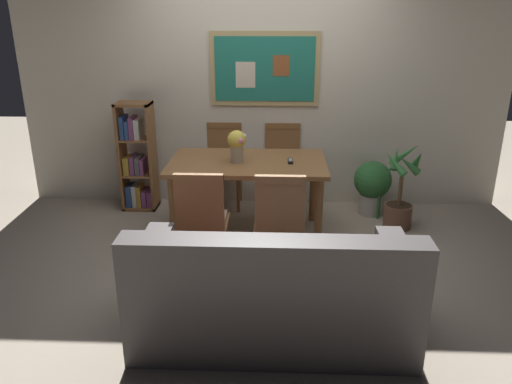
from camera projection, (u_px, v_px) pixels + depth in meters
name	position (u px, v px, depth m)	size (l,w,h in m)	color
ground_plane	(256.00, 261.00, 4.35)	(12.00, 12.00, 0.00)	tan
wall_back_with_painting	(262.00, 85.00, 5.30)	(5.20, 0.14, 2.60)	beige
dining_table	(248.00, 171.00, 4.65)	(1.45, 0.89, 0.74)	brown
dining_chair_far_left	(224.00, 158.00, 5.46)	(0.40, 0.41, 0.91)	brown
dining_chair_far_right	(282.00, 159.00, 5.42)	(0.40, 0.41, 0.91)	brown
dining_chair_near_left	(202.00, 215.00, 3.94)	(0.40, 0.41, 0.91)	brown
dining_chair_near_right	(279.00, 217.00, 3.90)	(0.40, 0.41, 0.91)	brown
leather_couch	(272.00, 296.00, 3.24)	(1.80, 0.84, 0.84)	#514C4C
bookshelf	(137.00, 162.00, 5.35)	(0.36, 0.28, 1.17)	brown
potted_ivy	(372.00, 185.00, 5.25)	(0.39, 0.39, 0.60)	#B2ADA3
potted_palm	(400.00, 198.00, 4.92)	(0.42, 0.44, 0.86)	brown
flower_vase	(237.00, 143.00, 4.54)	(0.17, 0.18, 0.29)	tan
tv_remote	(290.00, 161.00, 4.58)	(0.05, 0.16, 0.02)	black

